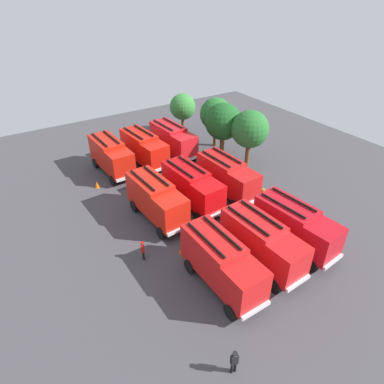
{
  "coord_description": "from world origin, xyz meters",
  "views": [
    {
      "loc": [
        22.97,
        -14.71,
        18.78
      ],
      "look_at": [
        0.0,
        0.0,
        1.4
      ],
      "focal_mm": 31.41,
      "sensor_mm": 36.0,
      "label": 1
    }
  ],
  "objects_px": {
    "fire_truck_3": "(144,148)",
    "fire_truck_6": "(173,139)",
    "fire_truck_2": "(222,262)",
    "tree_1": "(216,114)",
    "tree_2": "(223,122)",
    "traffic_cone_2": "(276,206)",
    "fire_truck_4": "(192,186)",
    "fire_truck_5": "(262,242)",
    "traffic_cone_1": "(97,185)",
    "firefighter_0": "(234,361)",
    "fire_truck_0": "(111,155)",
    "tree_3": "(250,129)",
    "traffic_cone_0": "(182,250)",
    "fire_truck_8": "(296,225)",
    "fire_truck_7": "(227,176)",
    "tree_0": "(183,107)",
    "firefighter_3": "(263,195)",
    "fire_truck_1": "(156,199)",
    "firefighter_2": "(191,145)",
    "firefighter_1": "(143,250)"
  },
  "relations": [
    {
      "from": "fire_truck_3",
      "to": "fire_truck_6",
      "type": "relative_size",
      "value": 1.01
    },
    {
      "from": "fire_truck_2",
      "to": "tree_1",
      "type": "xyz_separation_m",
      "value": [
        -19.75,
        13.79,
        2.12
      ]
    },
    {
      "from": "tree_2",
      "to": "traffic_cone_2",
      "type": "distance_m",
      "value": 12.78
    },
    {
      "from": "fire_truck_4",
      "to": "tree_2",
      "type": "relative_size",
      "value": 1.09
    },
    {
      "from": "fire_truck_5",
      "to": "traffic_cone_1",
      "type": "xyz_separation_m",
      "value": [
        -17.7,
        -6.86,
        -1.8
      ]
    },
    {
      "from": "tree_2",
      "to": "fire_truck_4",
      "type": "bearing_deg",
      "value": -51.68
    },
    {
      "from": "firefighter_0",
      "to": "tree_1",
      "type": "xyz_separation_m",
      "value": [
        -25.32,
        17.05,
        3.28
      ]
    },
    {
      "from": "firefighter_0",
      "to": "fire_truck_0",
      "type": "bearing_deg",
      "value": 4.11
    },
    {
      "from": "tree_3",
      "to": "traffic_cone_0",
      "type": "relative_size",
      "value": 10.16
    },
    {
      "from": "fire_truck_6",
      "to": "fire_truck_2",
      "type": "bearing_deg",
      "value": -24.52
    },
    {
      "from": "tree_2",
      "to": "tree_3",
      "type": "bearing_deg",
      "value": 21.03
    },
    {
      "from": "fire_truck_8",
      "to": "traffic_cone_1",
      "type": "height_order",
      "value": "fire_truck_8"
    },
    {
      "from": "fire_truck_3",
      "to": "fire_truck_7",
      "type": "bearing_deg",
      "value": 16.55
    },
    {
      "from": "fire_truck_7",
      "to": "tree_0",
      "type": "height_order",
      "value": "tree_0"
    },
    {
      "from": "fire_truck_4",
      "to": "fire_truck_8",
      "type": "distance_m",
      "value": 10.22
    },
    {
      "from": "firefighter_3",
      "to": "traffic_cone_2",
      "type": "distance_m",
      "value": 1.6
    },
    {
      "from": "fire_truck_1",
      "to": "fire_truck_6",
      "type": "xyz_separation_m",
      "value": [
        -10.6,
        7.82,
        0.0
      ]
    },
    {
      "from": "tree_0",
      "to": "fire_truck_5",
      "type": "bearing_deg",
      "value": -18.68
    },
    {
      "from": "fire_truck_8",
      "to": "fire_truck_2",
      "type": "bearing_deg",
      "value": -94.45
    },
    {
      "from": "fire_truck_4",
      "to": "traffic_cone_0",
      "type": "distance_m",
      "value": 7.13
    },
    {
      "from": "tree_3",
      "to": "firefighter_3",
      "type": "bearing_deg",
      "value": -29.71
    },
    {
      "from": "fire_truck_3",
      "to": "traffic_cone_1",
      "type": "relative_size",
      "value": 10.4
    },
    {
      "from": "fire_truck_6",
      "to": "fire_truck_8",
      "type": "distance_m",
      "value": 20.03
    },
    {
      "from": "fire_truck_6",
      "to": "traffic_cone_1",
      "type": "distance_m",
      "value": 11.1
    },
    {
      "from": "fire_truck_0",
      "to": "traffic_cone_1",
      "type": "bearing_deg",
      "value": -52.57
    },
    {
      "from": "fire_truck_5",
      "to": "firefighter_2",
      "type": "xyz_separation_m",
      "value": [
        -19.44,
        6.11,
        -1.14
      ]
    },
    {
      "from": "fire_truck_2",
      "to": "fire_truck_3",
      "type": "height_order",
      "value": "same"
    },
    {
      "from": "tree_3",
      "to": "fire_truck_8",
      "type": "bearing_deg",
      "value": -25.68
    },
    {
      "from": "fire_truck_1",
      "to": "tree_2",
      "type": "distance_m",
      "value": 14.66
    },
    {
      "from": "fire_truck_5",
      "to": "traffic_cone_2",
      "type": "distance_m",
      "value": 8.09
    },
    {
      "from": "firefighter_3",
      "to": "tree_0",
      "type": "xyz_separation_m",
      "value": [
        -19.75,
        2.85,
        2.82
      ]
    },
    {
      "from": "fire_truck_5",
      "to": "firefighter_0",
      "type": "bearing_deg",
      "value": -54.2
    },
    {
      "from": "traffic_cone_0",
      "to": "traffic_cone_2",
      "type": "distance_m",
      "value": 10.85
    },
    {
      "from": "traffic_cone_1",
      "to": "tree_0",
      "type": "bearing_deg",
      "value": 117.46
    },
    {
      "from": "fire_truck_3",
      "to": "fire_truck_7",
      "type": "relative_size",
      "value": 1.01
    },
    {
      "from": "traffic_cone_2",
      "to": "fire_truck_6",
      "type": "bearing_deg",
      "value": -170.78
    },
    {
      "from": "fire_truck_7",
      "to": "firefighter_1",
      "type": "bearing_deg",
      "value": -73.58
    },
    {
      "from": "fire_truck_1",
      "to": "traffic_cone_0",
      "type": "distance_m",
      "value": 5.55
    },
    {
      "from": "fire_truck_0",
      "to": "traffic_cone_2",
      "type": "relative_size",
      "value": 12.83
    },
    {
      "from": "tree_0",
      "to": "tree_1",
      "type": "relative_size",
      "value": 0.87
    },
    {
      "from": "traffic_cone_0",
      "to": "fire_truck_3",
      "type": "bearing_deg",
      "value": 164.58
    },
    {
      "from": "tree_1",
      "to": "traffic_cone_0",
      "type": "relative_size",
      "value": 9.77
    },
    {
      "from": "fire_truck_8",
      "to": "firefighter_3",
      "type": "bearing_deg",
      "value": 153.9
    },
    {
      "from": "firefighter_2",
      "to": "tree_0",
      "type": "height_order",
      "value": "tree_0"
    },
    {
      "from": "fire_truck_6",
      "to": "firefighter_2",
      "type": "height_order",
      "value": "fire_truck_6"
    },
    {
      "from": "fire_truck_3",
      "to": "firefighter_3",
      "type": "distance_m",
      "value": 15.03
    },
    {
      "from": "fire_truck_7",
      "to": "tree_2",
      "type": "bearing_deg",
      "value": 143.34
    },
    {
      "from": "fire_truck_3",
      "to": "tree_2",
      "type": "distance_m",
      "value": 9.77
    },
    {
      "from": "fire_truck_1",
      "to": "fire_truck_4",
      "type": "relative_size",
      "value": 1.0
    },
    {
      "from": "fire_truck_2",
      "to": "tree_2",
      "type": "relative_size",
      "value": 1.07
    }
  ]
}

